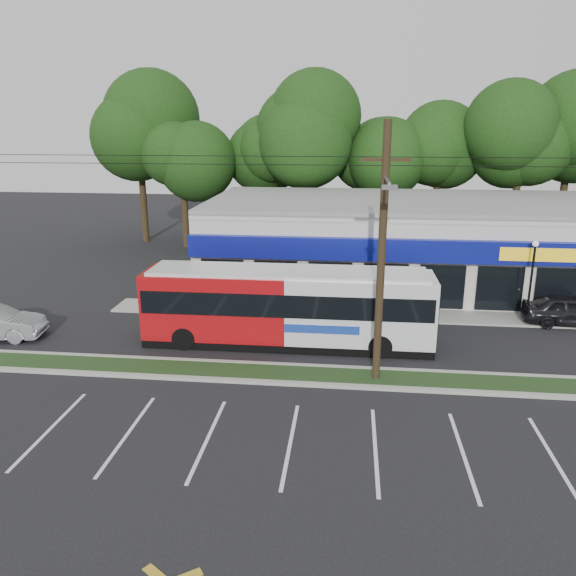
# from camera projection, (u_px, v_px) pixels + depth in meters

# --- Properties ---
(ground) EXTENTS (120.00, 120.00, 0.00)m
(ground) POSITION_uv_depth(u_px,v_px,m) (299.00, 387.00, 21.78)
(ground) COLOR black
(ground) RESTS_ON ground
(grass_strip) EXTENTS (40.00, 1.60, 0.12)m
(grass_strip) POSITION_uv_depth(u_px,v_px,m) (301.00, 375.00, 22.72)
(grass_strip) COLOR #1F3816
(grass_strip) RESTS_ON ground
(curb_south) EXTENTS (40.00, 0.25, 0.14)m
(curb_south) POSITION_uv_depth(u_px,v_px,m) (299.00, 384.00, 21.91)
(curb_south) COLOR #9E9E93
(curb_south) RESTS_ON ground
(curb_north) EXTENTS (40.00, 0.25, 0.14)m
(curb_north) POSITION_uv_depth(u_px,v_px,m) (303.00, 366.00, 23.53)
(curb_north) COLOR #9E9E93
(curb_north) RESTS_ON ground
(sidewalk) EXTENTS (32.00, 2.20, 0.10)m
(sidewalk) POSITION_uv_depth(u_px,v_px,m) (408.00, 315.00, 29.82)
(sidewalk) COLOR #9E9E93
(sidewalk) RESTS_ON ground
(strip_mall) EXTENTS (25.00, 12.55, 5.30)m
(strip_mall) POSITION_uv_depth(u_px,v_px,m) (408.00, 241.00, 35.63)
(strip_mall) COLOR beige
(strip_mall) RESTS_ON ground
(utility_pole) EXTENTS (50.00, 2.77, 10.00)m
(utility_pole) POSITION_uv_depth(u_px,v_px,m) (377.00, 248.00, 20.84)
(utility_pole) COLOR black
(utility_pole) RESTS_ON ground
(lamp_post) EXTENTS (0.30, 0.30, 4.25)m
(lamp_post) POSITION_uv_depth(u_px,v_px,m) (532.00, 272.00, 28.26)
(lamp_post) COLOR black
(lamp_post) RESTS_ON ground
(tree_line) EXTENTS (46.76, 6.76, 11.83)m
(tree_line) POSITION_uv_depth(u_px,v_px,m) (381.00, 143.00, 43.78)
(tree_line) COLOR black
(tree_line) RESTS_ON ground
(metrobus) EXTENTS (13.17, 2.84, 3.53)m
(metrobus) POSITION_uv_depth(u_px,v_px,m) (288.00, 305.00, 25.65)
(metrobus) COLOR #A70C11
(metrobus) RESTS_ON ground
(car_dark) EXTENTS (4.70, 2.15, 1.56)m
(car_dark) POSITION_uv_depth(u_px,v_px,m) (571.00, 310.00, 28.29)
(car_dark) COLOR black
(car_dark) RESTS_ON ground
(pedestrian_a) EXTENTS (0.72, 0.49, 1.95)m
(pedestrian_a) POSITION_uv_depth(u_px,v_px,m) (352.00, 300.00, 29.40)
(pedestrian_a) COLOR white
(pedestrian_a) RESTS_ON ground
(pedestrian_b) EXTENTS (0.76, 0.60, 1.55)m
(pedestrian_b) POSITION_uv_depth(u_px,v_px,m) (397.00, 310.00, 28.31)
(pedestrian_b) COLOR #B4A8A2
(pedestrian_b) RESTS_ON ground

